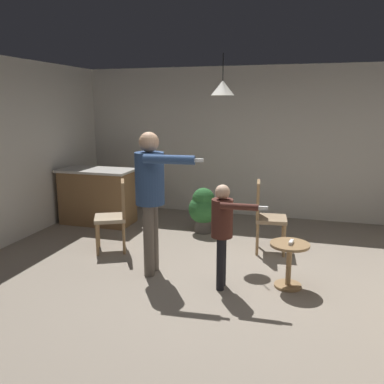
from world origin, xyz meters
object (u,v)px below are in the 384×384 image
Objects in this scene: person_adult at (151,188)px; spare_remote_on_table at (291,242)px; person_child at (223,225)px; potted_plant_corner at (203,208)px; dining_chair_by_counter at (115,213)px; dining_chair_near_wall at (266,214)px; side_table_by_couch at (289,260)px; kitchen_counter at (98,196)px.

person_adult is 13.27× the size of spare_remote_on_table.
person_child is 1.62× the size of potted_plant_corner.
person_adult reaches higher than dining_chair_by_counter.
dining_chair_near_wall is at bearing 163.63° from person_child.
spare_remote_on_table is at bearing 87.33° from person_adult.
person_child is at bearing -162.28° from side_table_by_couch.
dining_chair_by_counter is (0.92, -1.15, 0.07)m from kitchen_counter.
person_adult reaches higher than person_child.
person_adult is at bearing -45.49° from kitchen_counter.
dining_chair_near_wall is at bearing -29.64° from potted_plant_corner.
kitchen_counter is 2.51m from person_adult.
person_child is (2.61, -1.91, 0.26)m from kitchen_counter.
dining_chair_by_counter is 1.51m from potted_plant_corner.
side_table_by_couch is 0.71× the size of potted_plant_corner.
dining_chair_near_wall is 7.69× the size of spare_remote_on_table.
spare_remote_on_table is (2.42, -0.54, -0.01)m from dining_chair_by_counter.
person_adult is at bearing -178.32° from spare_remote_on_table.
potted_plant_corner is (-0.72, 1.91, -0.34)m from person_child.
person_adult reaches higher than potted_plant_corner.
person_child reaches higher than dining_chair_near_wall.
side_table_by_couch is (3.33, -1.68, -0.15)m from kitchen_counter.
person_child is at bearing 75.10° from person_adult.
side_table_by_couch is 2.48m from dining_chair_by_counter.
dining_chair_by_counter and dining_chair_near_wall have the same top height.
kitchen_counter is 3.25m from person_child.
person_child reaches higher than dining_chair_by_counter.
person_child is 1.87m from dining_chair_by_counter.
kitchen_counter is at bearing -139.84° from person_adult.
spare_remote_on_table is at bearing -42.21° from side_table_by_couch.
kitchen_counter is at bearing 153.20° from spare_remote_on_table.
dining_chair_near_wall reaches higher than potted_plant_corner.
dining_chair_near_wall is (0.33, 1.31, -0.19)m from person_child.
person_child reaches higher than spare_remote_on_table.
side_table_by_couch is at bearing -128.92° from dining_chair_by_counter.
dining_chair_by_counter is at bearing -51.30° from kitchen_counter.
person_child is at bearing -20.74° from dining_chair_near_wall.
dining_chair_by_counter is 7.69× the size of spare_remote_on_table.
dining_chair_by_counter reaches higher than potted_plant_corner.
person_adult is at bearing -102.65° from person_child.
side_table_by_couch is at bearing 13.05° from dining_chair_near_wall.
person_adult is 1.76m from dining_chair_near_wall.
person_adult reaches higher than dining_chair_near_wall.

